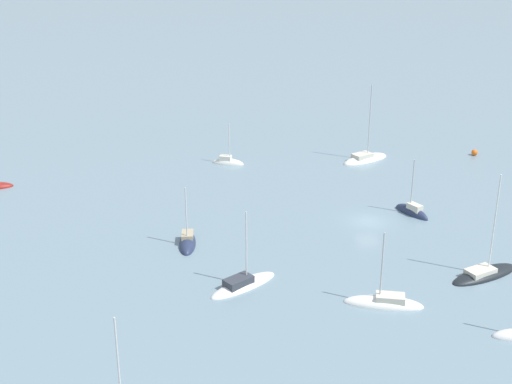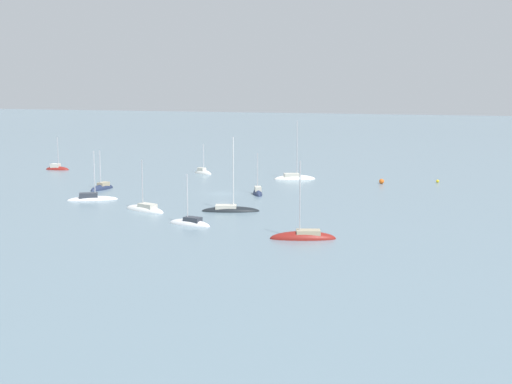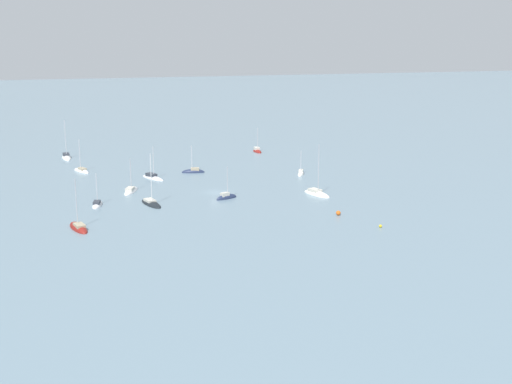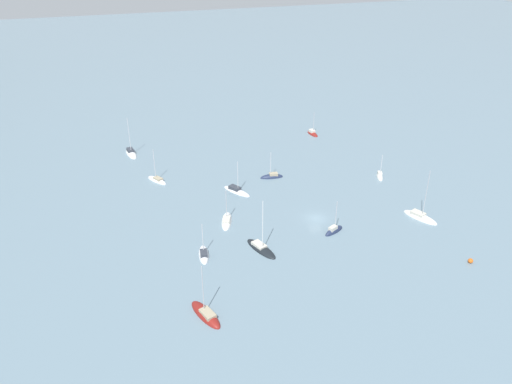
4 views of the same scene
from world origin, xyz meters
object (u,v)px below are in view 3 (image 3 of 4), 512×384
at_px(mooring_buoy_1, 338,213).
at_px(sailboat_11, 131,191).
at_px(sailboat_9, 81,171).
at_px(sailboat_1, 79,228).
at_px(mooring_buoy_0, 380,226).
at_px(sailboat_2, 193,172).
at_px(sailboat_3, 151,204).
at_px(sailboat_8, 226,198).
at_px(sailboat_0, 317,194).
at_px(sailboat_7, 67,158).
at_px(sailboat_4, 153,178).
at_px(sailboat_6, 97,205).
at_px(sailboat_5, 301,174).
at_px(sailboat_10, 257,151).

bearing_deg(mooring_buoy_1, sailboat_11, 53.48).
bearing_deg(mooring_buoy_1, sailboat_9, 43.30).
height_order(sailboat_1, mooring_buoy_0, sailboat_1).
height_order(sailboat_2, sailboat_3, sailboat_3).
distance_m(sailboat_8, sailboat_9, 45.01).
height_order(sailboat_0, sailboat_7, sailboat_0).
distance_m(sailboat_0, sailboat_4, 40.25).
bearing_deg(sailboat_11, sailboat_0, -86.96).
distance_m(sailboat_6, sailboat_11, 12.40).
bearing_deg(sailboat_8, sailboat_9, 107.09).
relative_size(sailboat_0, sailboat_5, 1.76).
xyz_separation_m(mooring_buoy_0, mooring_buoy_1, (9.42, 4.69, 0.18)).
distance_m(sailboat_3, sailboat_9, 37.62).
xyz_separation_m(sailboat_8, sailboat_11, (10.54, 19.07, -0.03)).
distance_m(sailboat_6, sailboat_9, 33.55).
bearing_deg(sailboat_5, sailboat_7, -97.57).
distance_m(sailboat_4, sailboat_9, 19.87).
distance_m(sailboat_2, sailboat_7, 39.72).
height_order(sailboat_8, sailboat_11, sailboat_11).
height_order(sailboat_1, sailboat_9, sailboat_1).
bearing_deg(sailboat_8, sailboat_3, 159.77).
height_order(sailboat_10, mooring_buoy_1, sailboat_10).
bearing_deg(sailboat_9, sailboat_11, 174.04).
distance_m(sailboat_3, sailboat_6, 10.73).
bearing_deg(sailboat_8, mooring_buoy_1, -67.22).
height_order(sailboat_3, mooring_buoy_0, sailboat_3).
distance_m(sailboat_7, sailboat_8, 62.11).
height_order(sailboat_1, sailboat_11, sailboat_1).
bearing_deg(sailboat_11, sailboat_5, -59.19).
bearing_deg(sailboat_6, sailboat_3, -88.04).
distance_m(sailboat_1, mooring_buoy_0, 54.14).
bearing_deg(sailboat_3, sailboat_10, 128.09).
distance_m(sailboat_0, sailboat_9, 60.12).
bearing_deg(sailboat_2, sailboat_1, 65.90).
bearing_deg(sailboat_8, sailboat_1, -176.84).
xyz_separation_m(sailboat_7, sailboat_11, (-41.63, -14.64, -0.04)).
distance_m(sailboat_6, mooring_buoy_1, 48.18).
xyz_separation_m(sailboat_9, mooring_buoy_0, (-60.53, -52.87, 0.18)).
height_order(sailboat_4, sailboat_6, sailboat_4).
height_order(sailboat_3, mooring_buoy_1, sailboat_3).
xyz_separation_m(sailboat_6, sailboat_11, (10.08, -7.23, -0.01)).
bearing_deg(sailboat_0, mooring_buoy_0, -14.49).
distance_m(sailboat_0, sailboat_3, 35.06).
relative_size(sailboat_6, sailboat_7, 0.65).
height_order(sailboat_5, sailboat_8, sailboat_8).
height_order(sailboat_4, sailboat_5, sailboat_4).
height_order(sailboat_3, sailboat_7, sailboat_3).
relative_size(sailboat_7, mooring_buoy_0, 20.28).
distance_m(sailboat_0, mooring_buoy_1, 16.41).
bearing_deg(sailboat_9, sailboat_0, -155.74).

